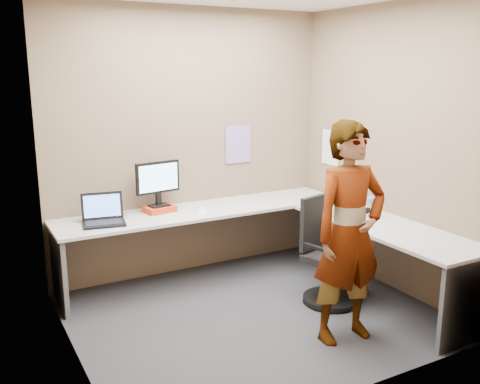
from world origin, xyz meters
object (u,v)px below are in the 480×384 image
person (349,233)px  monitor (158,180)px  desk (273,231)px  office_chair (327,260)px

person → monitor: bearing=118.4°
desk → office_chair: office_chair is taller
person → office_chair: bearing=67.1°
desk → person: 1.11m
desk → office_chair: 0.58m
office_chair → person: person is taller
monitor → desk: bearing=-47.9°
monitor → person: 2.00m
office_chair → person: bearing=-129.2°
office_chair → person: (-0.29, -0.62, 0.47)m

